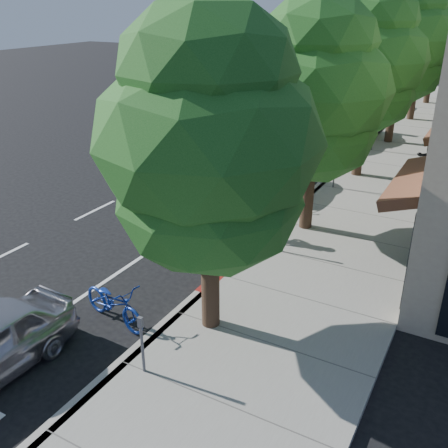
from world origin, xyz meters
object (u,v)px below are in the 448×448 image
Objects in this scene: street_tree_5 at (438,30)px; bicycle at (114,303)px; cyclist at (241,211)px; dark_suv_far at (369,97)px; white_pickup at (347,128)px; dark_sedan at (314,133)px; pedestrian at (428,156)px; street_tree_1 at (315,93)px; street_tree_4 at (421,44)px; silver_suv at (241,178)px; street_tree_2 at (369,62)px; street_tree_3 at (402,41)px; street_tree_0 at (209,145)px.

street_tree_5 is 31.22m from bicycle.
cyclist is 0.35× the size of dark_suv_far.
street_tree_5 is 1.59× the size of white_pickup.
pedestrian is (5.68, -2.55, 0.30)m from dark_sedan.
cyclist is 5.44m from bicycle.
street_tree_1 is 4.09m from cyclist.
street_tree_4 is 17.18m from silver_suv.
street_tree_1 reaches higher than cyclist.
street_tree_1 is at bearing -40.21° from cyclist.
street_tree_2 is at bearing 2.70° from bicycle.
dark_sedan is at bearing 15.80° from cyclist.
pedestrian is (2.58, 0.80, -3.53)m from street_tree_2.
street_tree_3 reaches higher than cyclist.
street_tree_3 is 4.23× the size of pedestrian.
dark_suv_far is at bearing 93.78° from dark_sedan.
street_tree_3 is 19.48m from bicycle.
silver_suv is (-1.04, 8.34, 0.32)m from bicycle.
street_tree_2 is at bearing -90.00° from street_tree_3.
cyclist is 10.89m from dark_sedan.
street_tree_2 is at bearing -23.04° from pedestrian.
white_pickup is at bearing 11.55° from bicycle.
pedestrian is at bearing 78.61° from street_tree_0.
dark_sedan is at bearing -109.72° from street_tree_4.
street_tree_5 is 4.53× the size of cyclist.
street_tree_5 is at bearing 4.26° from cyclist.
dark_sedan is at bearing 132.75° from street_tree_2.
dark_sedan is at bearing -139.51° from street_tree_3.
street_tree_2 is 12.00m from street_tree_4.
street_tree_3 is 4.55× the size of cyclist.
cyclist is at bearing -94.69° from street_tree_4.
dark_sedan is at bearing 108.34° from street_tree_1.
cyclist reaches higher than silver_suv.
bicycle is at bearing -106.78° from street_tree_1.
street_tree_5 reaches higher than street_tree_2.
white_pickup is 2.65× the size of pedestrian.
white_pickup is 1.00× the size of dark_suv_far.
white_pickup is at bearing 110.56° from street_tree_2.
street_tree_3 is 1.00× the size of street_tree_5.
white_pickup is (1.13, 9.76, -0.09)m from silver_suv.
street_tree_0 is at bearing -78.88° from white_pickup.
street_tree_1 is at bearing -90.00° from street_tree_3.
street_tree_1 reaches higher than silver_suv.
street_tree_1 is at bearing -90.00° from street_tree_4.
street_tree_5 reaches higher than pedestrian.
pedestrian reaches higher than cyclist.
street_tree_1 is 1.45× the size of dark_sedan.
white_pickup is (-1.97, -0.74, -4.28)m from street_tree_3.
street_tree_4 is 3.76× the size of pedestrian.
dark_suv_far is (-3.10, 2.21, -3.60)m from street_tree_4.
street_tree_1 is 7.97m from pedestrian.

